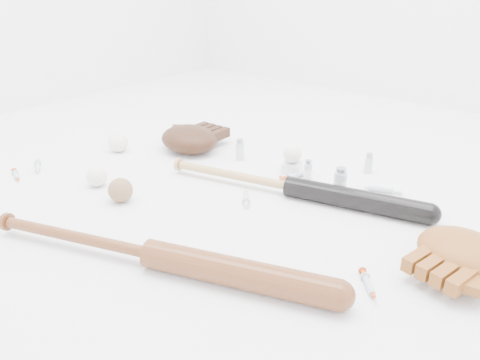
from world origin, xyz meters
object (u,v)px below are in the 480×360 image
Objects in this scene: bat_wood at (151,254)px; glove_dark at (189,139)px; pedestal at (292,167)px; bat_dark at (289,186)px.

glove_dark reaches higher than bat_wood.
glove_dark is 4.46× the size of pedestal.
bat_dark is 0.20m from pedestal.
bat_wood is at bearing -52.67° from glove_dark.
bat_wood reaches higher than bat_dark.
bat_dark is 14.07× the size of pedestal.
bat_dark is 0.55m from glove_dark.
pedestal is at bearing 107.67° from bat_dark.
bat_wood is 0.72m from pedestal.
bat_dark is 3.15× the size of glove_dark.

